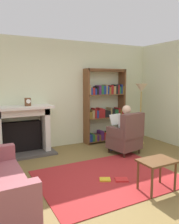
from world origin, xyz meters
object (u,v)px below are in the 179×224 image
object	(u,v)px
mantel_clock	(28,102)
side_table	(157,165)
fireplace	(23,129)
floor_lamp	(141,93)
seated_reader	(123,127)
bookshelf	(105,107)
armchair_reading	(127,136)

from	to	relation	value
mantel_clock	side_table	size ratio (longest dim) A/B	0.32
fireplace	floor_lamp	size ratio (longest dim) A/B	0.86
seated_reader	side_table	xyz separation A→B (m)	(-0.63, -1.74, -0.21)
bookshelf	side_table	world-z (taller)	bookshelf
side_table	fireplace	bearing A→B (deg)	118.38
fireplace	side_table	distance (m)	3.12
floor_lamp	bookshelf	bearing A→B (deg)	141.69
bookshelf	side_table	distance (m)	2.93
fireplace	seated_reader	size ratio (longest dim) A/B	1.21
side_table	floor_lamp	distance (m)	2.82
side_table	seated_reader	bearing A→B (deg)	70.26
bookshelf	floor_lamp	size ratio (longest dim) A/B	1.24
mantel_clock	bookshelf	bearing A→B (deg)	3.66
armchair_reading	side_table	size ratio (longest dim) A/B	1.73
fireplace	mantel_clock	world-z (taller)	mantel_clock
mantel_clock	armchair_reading	xyz separation A→B (m)	(2.00, -1.01, -0.80)
seated_reader	floor_lamp	world-z (taller)	floor_lamp
bookshelf	floor_lamp	bearing A→B (deg)	-38.31
fireplace	side_table	world-z (taller)	fireplace
armchair_reading	seated_reader	distance (m)	0.23
fireplace	floor_lamp	world-z (taller)	floor_lamp
mantel_clock	side_table	distance (m)	3.07
mantel_clock	armchair_reading	bearing A→B (deg)	-26.74
bookshelf	seated_reader	size ratio (longest dim) A/B	1.76
fireplace	side_table	size ratio (longest dim) A/B	2.46
bookshelf	floor_lamp	distance (m)	1.04
seated_reader	floor_lamp	distance (m)	1.24
mantel_clock	seated_reader	xyz separation A→B (m)	(1.98, -0.89, -0.60)
armchair_reading	floor_lamp	xyz separation A→B (m)	(0.87, 0.55, 0.94)
fireplace	side_table	bearing A→B (deg)	-61.62
fireplace	floor_lamp	bearing A→B (deg)	-10.57
bookshelf	seated_reader	distance (m)	1.09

